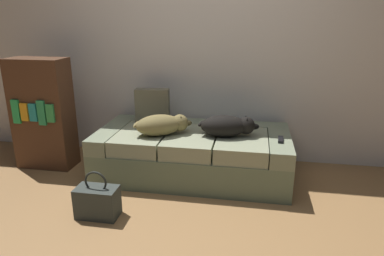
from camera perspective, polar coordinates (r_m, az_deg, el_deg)
ground_plane at (r=2.51m, az=-4.58°, el=-18.49°), size 10.00×10.00×0.00m
back_wall at (r=3.68m, az=1.73°, el=16.54°), size 6.40×0.10×2.80m
couch at (r=3.38m, az=0.15°, el=-4.14°), size 1.80×0.89×0.44m
dog_tan at (r=3.19m, az=-4.84°, el=0.55°), size 0.53×0.40×0.19m
dog_dark at (r=3.16m, az=5.85°, el=0.36°), size 0.56×0.30×0.19m
tv_remote at (r=3.15m, az=14.24°, el=-1.84°), size 0.05×0.15×0.02m
throw_pillow at (r=3.59m, az=-6.46°, el=3.66°), size 0.35×0.16×0.34m
handbag at (r=2.84m, az=-15.14°, el=-11.46°), size 0.32×0.18×0.38m
bookshelf at (r=3.79m, az=-23.12°, el=2.13°), size 0.56×0.30×1.10m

